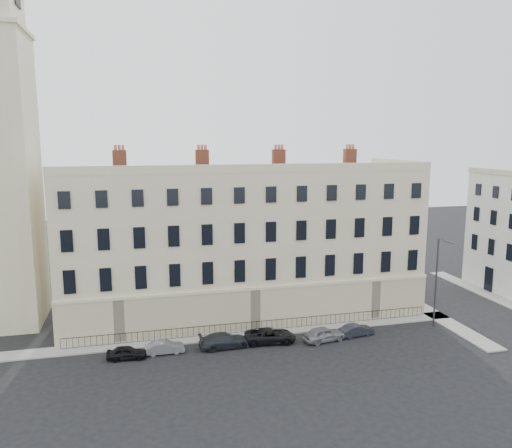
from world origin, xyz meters
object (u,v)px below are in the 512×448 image
at_px(car_c, 224,340).
at_px(car_d, 270,336).
at_px(car_a, 127,353).
at_px(car_f, 356,330).
at_px(car_b, 165,347).
at_px(streetlamp, 437,278).
at_px(car_e, 324,334).

height_order(car_c, car_d, car_c).
bearing_deg(car_a, car_f, -85.35).
height_order(car_b, streetlamp, streetlamp).
relative_size(car_a, car_d, 0.71).
height_order(car_d, streetlamp, streetlamp).
height_order(car_a, car_d, car_d).
xyz_separation_m(car_d, streetlamp, (16.57, -0.14, 4.22)).
height_order(car_c, car_e, car_e).
height_order(car_b, car_e, car_e).
xyz_separation_m(car_a, car_e, (17.28, -0.41, 0.11)).
relative_size(car_c, streetlamp, 0.51).
xyz_separation_m(car_c, streetlamp, (20.76, -0.05, 4.21)).
relative_size(car_e, streetlamp, 0.45).
relative_size(car_d, streetlamp, 0.53).
relative_size(car_c, car_f, 1.35).
distance_m(car_c, streetlamp, 21.18).
bearing_deg(car_d, car_f, -86.14).
bearing_deg(streetlamp, car_a, -165.00).
distance_m(car_c, car_d, 4.19).
bearing_deg(car_d, car_a, 98.81).
bearing_deg(streetlamp, car_e, -162.14).
bearing_deg(car_a, car_b, -78.63).
relative_size(car_d, car_e, 1.18).
height_order(car_a, car_e, car_e).
xyz_separation_m(car_a, car_b, (3.14, 0.38, -0.01)).
relative_size(car_a, car_f, 0.99).
bearing_deg(car_e, car_d, 70.50).
bearing_deg(car_c, streetlamp, -92.83).
xyz_separation_m(car_b, streetlamp, (25.91, -0.07, 4.31)).
height_order(car_c, streetlamp, streetlamp).
distance_m(car_c, car_e, 9.02).
relative_size(car_a, streetlamp, 0.37).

